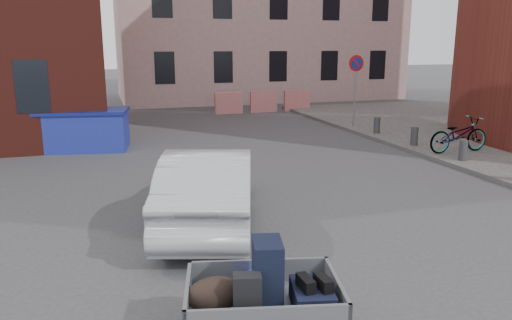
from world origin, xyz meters
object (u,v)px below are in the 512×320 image
object	(u,v)px
trailer	(262,296)
dumpster	(79,130)
silver_car	(209,187)
bicycle	(458,135)

from	to	relation	value
trailer	dumpster	world-z (taller)	dumpster
dumpster	silver_car	xyz separation A→B (m)	(2.43, -7.56, 0.08)
dumpster	bicycle	size ratio (longest dim) A/B	1.64
trailer	dumpster	size ratio (longest dim) A/B	0.62
trailer	bicycle	world-z (taller)	trailer
dumpster	silver_car	size ratio (longest dim) A/B	0.74
silver_car	bicycle	size ratio (longest dim) A/B	2.20
trailer	dumpster	xyz separation A→B (m)	(-2.15, 11.44, 0.01)
trailer	silver_car	bearing A→B (deg)	98.74
silver_car	bicycle	world-z (taller)	silver_car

